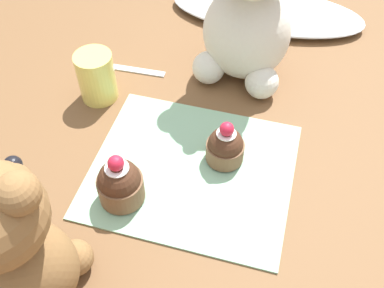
{
  "coord_description": "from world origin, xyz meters",
  "views": [
    {
      "loc": [
        0.1,
        -0.35,
        0.49
      ],
      "look_at": [
        0.0,
        0.0,
        0.06
      ],
      "focal_mm": 42.0,
      "sensor_mm": 36.0,
      "label": 1
    }
  ],
  "objects_px": {
    "teaspoon": "(132,69)",
    "teddy_bear_tan": "(14,245)",
    "juice_glass": "(96,77)",
    "cupcake_near_cream_bear": "(225,146)",
    "teddy_bear_cream": "(249,4)",
    "cupcake_near_tan_bear": "(120,183)"
  },
  "relations": [
    {
      "from": "teddy_bear_tan",
      "to": "cupcake_near_cream_bear",
      "type": "bearing_deg",
      "value": -135.32
    },
    {
      "from": "teddy_bear_tan",
      "to": "teaspoon",
      "type": "height_order",
      "value": "teddy_bear_tan"
    },
    {
      "from": "cupcake_near_cream_bear",
      "to": "teddy_bear_cream",
      "type": "bearing_deg",
      "value": 94.12
    },
    {
      "from": "teddy_bear_cream",
      "to": "teaspoon",
      "type": "distance_m",
      "value": 0.22
    },
    {
      "from": "juice_glass",
      "to": "teddy_bear_cream",
      "type": "bearing_deg",
      "value": 29.19
    },
    {
      "from": "teddy_bear_cream",
      "to": "teddy_bear_tan",
      "type": "height_order",
      "value": "teddy_bear_cream"
    },
    {
      "from": "juice_glass",
      "to": "teaspoon",
      "type": "bearing_deg",
      "value": 68.98
    },
    {
      "from": "teaspoon",
      "to": "teddy_bear_tan",
      "type": "bearing_deg",
      "value": -87.51
    },
    {
      "from": "cupcake_near_cream_bear",
      "to": "juice_glass",
      "type": "height_order",
      "value": "juice_glass"
    },
    {
      "from": "juice_glass",
      "to": "teaspoon",
      "type": "relative_size",
      "value": 0.71
    },
    {
      "from": "teddy_bear_tan",
      "to": "juice_glass",
      "type": "height_order",
      "value": "teddy_bear_tan"
    },
    {
      "from": "juice_glass",
      "to": "cupcake_near_cream_bear",
      "type": "bearing_deg",
      "value": -18.8
    },
    {
      "from": "teddy_bear_tan",
      "to": "teaspoon",
      "type": "distance_m",
      "value": 0.39
    },
    {
      "from": "cupcake_near_cream_bear",
      "to": "cupcake_near_tan_bear",
      "type": "xyz_separation_m",
      "value": [
        -0.11,
        -0.1,
        0.01
      ]
    },
    {
      "from": "teddy_bear_cream",
      "to": "teaspoon",
      "type": "relative_size",
      "value": 2.44
    },
    {
      "from": "cupcake_near_cream_bear",
      "to": "juice_glass",
      "type": "relative_size",
      "value": 0.86
    },
    {
      "from": "teddy_bear_cream",
      "to": "teaspoon",
      "type": "bearing_deg",
      "value": -158.97
    },
    {
      "from": "teddy_bear_cream",
      "to": "teddy_bear_tan",
      "type": "bearing_deg",
      "value": -101.27
    },
    {
      "from": "teddy_bear_cream",
      "to": "cupcake_near_cream_bear",
      "type": "bearing_deg",
      "value": -78.46
    },
    {
      "from": "teddy_bear_cream",
      "to": "teddy_bear_tan",
      "type": "distance_m",
      "value": 0.45
    },
    {
      "from": "juice_glass",
      "to": "teaspoon",
      "type": "height_order",
      "value": "juice_glass"
    },
    {
      "from": "cupcake_near_cream_bear",
      "to": "teddy_bear_tan",
      "type": "bearing_deg",
      "value": -123.61
    }
  ]
}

